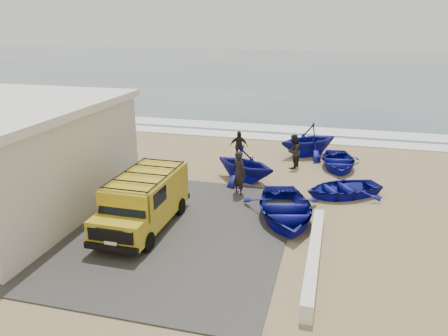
# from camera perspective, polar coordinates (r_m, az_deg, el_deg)

# --- Properties ---
(ground) EXTENTS (160.00, 160.00, 0.00)m
(ground) POSITION_cam_1_polar(r_m,az_deg,el_deg) (17.73, -4.15, -5.36)
(ground) COLOR #937B55
(slab) EXTENTS (12.00, 10.00, 0.05)m
(slab) POSITION_cam_1_polar(r_m,az_deg,el_deg) (16.80, -12.90, -7.16)
(slab) COLOR #3C3937
(slab) RESTS_ON ground
(ocean) EXTENTS (180.00, 88.00, 0.01)m
(ocean) POSITION_cam_1_polar(r_m,az_deg,el_deg) (71.85, 10.64, 12.69)
(ocean) COLOR #385166
(ocean) RESTS_ON ground
(surf_line) EXTENTS (180.00, 1.60, 0.06)m
(surf_line) POSITION_cam_1_polar(r_m,az_deg,el_deg) (28.72, 3.54, 4.21)
(surf_line) COLOR white
(surf_line) RESTS_ON ground
(surf_wash) EXTENTS (180.00, 2.20, 0.04)m
(surf_wash) POSITION_cam_1_polar(r_m,az_deg,el_deg) (31.10, 4.45, 5.31)
(surf_wash) COLOR white
(surf_wash) RESTS_ON ground
(parapet) EXTENTS (0.35, 6.00, 0.55)m
(parapet) POSITION_cam_1_polar(r_m,az_deg,el_deg) (14.12, 11.65, -11.19)
(parapet) COLOR silver
(parapet) RESTS_ON ground
(van) EXTENTS (1.95, 4.74, 2.03)m
(van) POSITION_cam_1_polar(r_m,az_deg,el_deg) (16.06, -10.40, -4.06)
(van) COLOR gold
(van) RESTS_ON ground
(boat_near_left) EXTENTS (4.05, 4.93, 0.89)m
(boat_near_left) POSITION_cam_1_polar(r_m,az_deg,el_deg) (16.77, 7.96, -5.30)
(boat_near_left) COLOR #12168E
(boat_near_left) RESTS_ON ground
(boat_near_right) EXTENTS (4.14, 3.79, 0.70)m
(boat_near_right) POSITION_cam_1_polar(r_m,az_deg,el_deg) (19.51, 15.20, -2.57)
(boat_near_right) COLOR #12168E
(boat_near_right) RESTS_ON ground
(boat_mid_left) EXTENTS (4.05, 3.84, 1.68)m
(boat_mid_left) POSITION_cam_1_polar(r_m,az_deg,el_deg) (20.51, 2.74, 0.58)
(boat_mid_left) COLOR #12168E
(boat_mid_left) RESTS_ON ground
(boat_mid_right) EXTENTS (2.88, 3.78, 0.73)m
(boat_mid_right) POSITION_cam_1_polar(r_m,az_deg,el_deg) (23.12, 14.66, 0.87)
(boat_mid_right) COLOR #12168E
(boat_mid_right) RESTS_ON ground
(boat_far_left) EXTENTS (4.58, 4.50, 1.83)m
(boat_far_left) POSITION_cam_1_polar(r_m,az_deg,el_deg) (24.80, 10.99, 3.66)
(boat_far_left) COLOR #12168E
(boat_far_left) RESTS_ON ground
(fisherman_front) EXTENTS (0.86, 0.82, 1.98)m
(fisherman_front) POSITION_cam_1_polar(r_m,az_deg,el_deg) (18.79, 2.02, -0.65)
(fisherman_front) COLOR black
(fisherman_front) RESTS_ON ground
(fisherman_middle) EXTENTS (0.88, 1.01, 1.77)m
(fisherman_middle) POSITION_cam_1_polar(r_m,az_deg,el_deg) (22.54, 9.02, 2.17)
(fisherman_middle) COLOR black
(fisherman_middle) RESTS_ON ground
(fisherman_back) EXTENTS (1.03, 0.56, 1.66)m
(fisherman_back) POSITION_cam_1_polar(r_m,az_deg,el_deg) (23.38, 1.93, 2.87)
(fisherman_back) COLOR black
(fisherman_back) RESTS_ON ground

